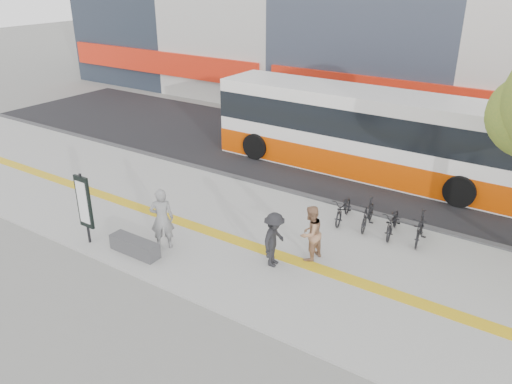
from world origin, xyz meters
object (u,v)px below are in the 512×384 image
Objects in this scene: bus at (362,134)px; pedestrian_tan at (310,233)px; pedestrian_dark at (274,240)px; signboard at (84,203)px; bench at (135,246)px; seated_woman at (162,219)px.

pedestrian_tan is (1.61, -7.17, -0.68)m from bus.
pedestrian_tan reaches higher than pedestrian_dark.
signboard is at bearing -113.10° from bus.
bench is at bearing 107.82° from pedestrian_dark.
seated_woman is 1.15× the size of pedestrian_tan.
bus reaches higher than pedestrian_tan.
seated_woman reaches higher than bench.
bench is 1.10m from seated_woman.
seated_woman reaches higher than pedestrian_dark.
signboard reaches higher than pedestrian_dark.
pedestrian_dark is at bearing -28.73° from pedestrian_tan.
signboard reaches higher than bench.
bench is 5.00m from pedestrian_tan.
bus is at bearing 74.63° from bench.
bus is at bearing -143.60° from seated_woman.
pedestrian_dark is (5.22, 2.01, -0.50)m from signboard.
signboard is 1.40× the size of pedestrian_dark.
signboard is 6.54m from pedestrian_tan.
bench is 4.04m from pedestrian_dark.
bench is 0.86× the size of seated_woman.
signboard is 1.37× the size of pedestrian_tan.
pedestrian_tan is at bearing 165.51° from seated_woman.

